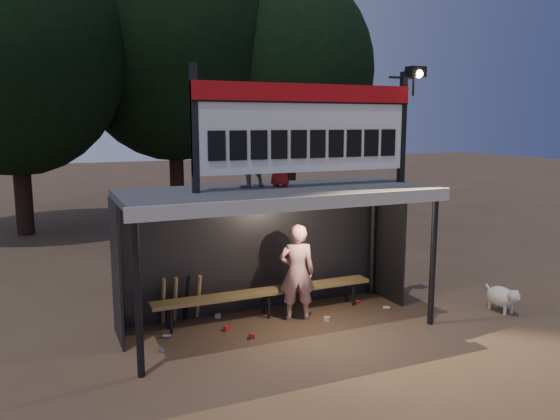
# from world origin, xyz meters

# --- Properties ---
(ground) EXTENTS (80.00, 80.00, 0.00)m
(ground) POSITION_xyz_m (0.00, 0.00, 0.00)
(ground) COLOR #4E3827
(ground) RESTS_ON ground
(player) EXTENTS (0.71, 0.58, 1.67)m
(player) POSITION_xyz_m (0.44, 0.21, 0.84)
(player) COLOR white
(player) RESTS_ON ground
(child_a) EXTENTS (0.56, 0.46, 1.06)m
(child_a) POSITION_xyz_m (-0.38, 0.35, 2.85)
(child_a) COLOR slate
(child_a) RESTS_ON dugout_shelter
(child_b) EXTENTS (0.48, 0.47, 0.83)m
(child_b) POSITION_xyz_m (0.14, 0.25, 2.73)
(child_b) COLOR #A41B19
(child_b) RESTS_ON dugout_shelter
(dugout_shelter) EXTENTS (5.10, 2.08, 2.32)m
(dugout_shelter) POSITION_xyz_m (0.00, 0.24, 1.85)
(dugout_shelter) COLOR #3E3D40
(dugout_shelter) RESTS_ON ground
(scoreboard_assembly) EXTENTS (4.10, 0.27, 1.99)m
(scoreboard_assembly) POSITION_xyz_m (0.56, -0.01, 3.32)
(scoreboard_assembly) COLOR black
(scoreboard_assembly) RESTS_ON dugout_shelter
(bench) EXTENTS (4.00, 0.35, 0.48)m
(bench) POSITION_xyz_m (0.00, 0.55, 0.43)
(bench) COLOR olive
(bench) RESTS_ON ground
(tree_left) EXTENTS (6.46, 6.46, 9.27)m
(tree_left) POSITION_xyz_m (-4.00, 10.00, 5.51)
(tree_left) COLOR black
(tree_left) RESTS_ON ground
(tree_mid) EXTENTS (7.22, 7.22, 10.36)m
(tree_mid) POSITION_xyz_m (1.00, 11.50, 6.17)
(tree_mid) COLOR black
(tree_mid) RESTS_ON ground
(tree_right) EXTENTS (6.08, 6.08, 8.72)m
(tree_right) POSITION_xyz_m (5.00, 10.50, 5.19)
(tree_right) COLOR #312215
(tree_right) RESTS_ON ground
(dog) EXTENTS (0.36, 0.81, 0.49)m
(dog) POSITION_xyz_m (3.97, -0.94, 0.28)
(dog) COLOR silver
(dog) RESTS_ON ground
(bats) EXTENTS (0.67, 0.35, 0.84)m
(bats) POSITION_xyz_m (-1.44, 0.82, 0.43)
(bats) COLOR olive
(bats) RESTS_ON ground
(litter) EXTENTS (4.22, 1.19, 0.08)m
(litter) POSITION_xyz_m (-0.16, 0.15, 0.04)
(litter) COLOR #B0211E
(litter) RESTS_ON ground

